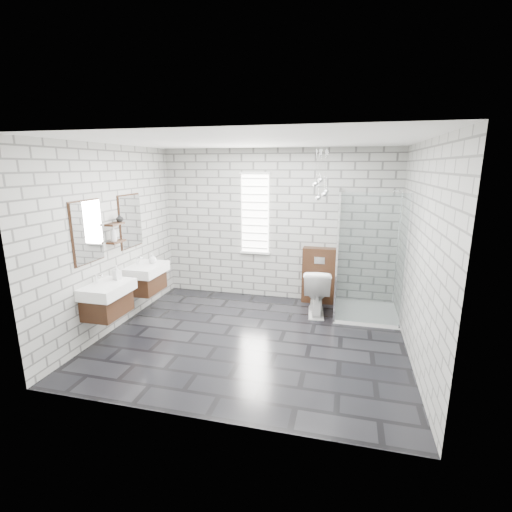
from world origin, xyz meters
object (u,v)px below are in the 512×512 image
at_px(shower_enclosure, 361,287).
at_px(vanity_right, 144,270).
at_px(vanity_left, 105,290).
at_px(toilet, 316,291).
at_px(cistern_panel, 319,275).

bearing_deg(shower_enclosure, vanity_right, -167.73).
height_order(vanity_right, shower_enclosure, shower_enclosure).
distance_m(vanity_left, vanity_right, 1.02).
xyz_separation_m(vanity_right, toilet, (2.71, 0.72, -0.37)).
relative_size(vanity_left, cistern_panel, 1.57).
xyz_separation_m(vanity_right, shower_enclosure, (3.41, 0.74, -0.25)).
distance_m(vanity_left, shower_enclosure, 3.84).
relative_size(vanity_right, toilet, 2.02).
xyz_separation_m(cistern_panel, toilet, (0.00, -0.54, -0.11)).
bearing_deg(shower_enclosure, toilet, -177.94).
bearing_deg(vanity_left, cistern_panel, 40.05).
bearing_deg(vanity_right, cistern_panel, 24.93).
distance_m(vanity_right, shower_enclosure, 3.50).
distance_m(shower_enclosure, toilet, 0.71).
bearing_deg(vanity_right, toilet, 14.82).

